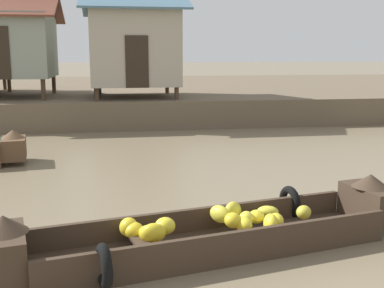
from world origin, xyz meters
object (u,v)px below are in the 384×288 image
Objects in this scene: banana_boat at (213,232)px; vendor_person at (97,73)px; stilt_house_mid_right at (8,44)px; stilt_house_right at (134,46)px.

banana_boat is 3.48× the size of vendor_person.
stilt_house_mid_right is 2.46× the size of vendor_person.
stilt_house_mid_right reaches higher than vendor_person.
banana_boat is 13.00m from stilt_house_right.
banana_boat is 12.79m from vendor_person.
stilt_house_mid_right is at bearing 111.10° from banana_boat.
stilt_house_mid_right is at bearing 173.03° from stilt_house_right.
stilt_house_right is at bearing -6.97° from stilt_house_mid_right.
stilt_house_right is (4.70, -0.57, -0.05)m from stilt_house_mid_right.
stilt_house_mid_right reaches higher than banana_boat.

